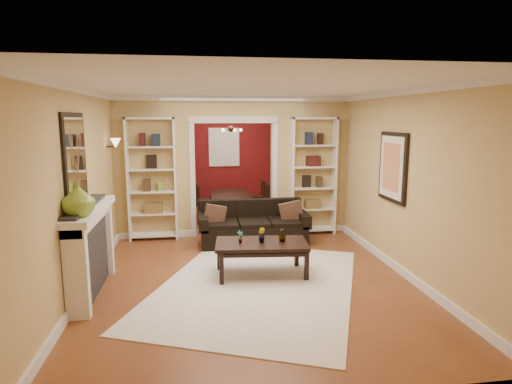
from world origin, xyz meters
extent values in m
plane|color=brown|center=(0.00, 0.00, 0.00)|extent=(8.00, 8.00, 0.00)
plane|color=white|center=(0.00, 0.00, 2.70)|extent=(8.00, 8.00, 0.00)
plane|color=tan|center=(0.00, 4.00, 1.35)|extent=(8.00, 0.00, 8.00)
plane|color=tan|center=(0.00, -4.00, 1.35)|extent=(8.00, 0.00, 8.00)
plane|color=tan|center=(-2.25, 0.00, 1.35)|extent=(0.00, 8.00, 8.00)
plane|color=tan|center=(2.25, 0.00, 1.35)|extent=(0.00, 8.00, 8.00)
cube|color=tan|center=(0.00, 1.20, 1.35)|extent=(4.50, 0.15, 2.70)
cube|color=maroon|center=(0.00, 3.97, 1.32)|extent=(4.44, 0.04, 2.64)
cube|color=#8CA5CC|center=(0.00, 3.93, 1.55)|extent=(0.78, 0.03, 0.98)
cube|color=silver|center=(0.06, -1.54, 0.01)|extent=(3.70, 4.26, 0.01)
cube|color=black|center=(0.28, 0.45, 0.39)|extent=(1.99, 0.86, 0.78)
cube|color=brown|center=(-0.42, 0.43, 0.57)|extent=(0.38, 0.15, 0.37)
cube|color=brown|center=(0.99, 0.43, 0.58)|extent=(0.42, 0.15, 0.41)
cube|color=black|center=(0.18, -1.16, 0.25)|extent=(1.38, 0.84, 0.50)
imported|color=#336626|center=(-0.13, -1.16, 0.60)|extent=(0.12, 0.11, 0.19)
imported|color=#336626|center=(0.18, -1.16, 0.61)|extent=(0.12, 0.14, 0.21)
imported|color=#336626|center=(0.49, -1.16, 0.61)|extent=(0.16, 0.16, 0.21)
cube|color=white|center=(-1.55, 1.03, 1.15)|extent=(0.90, 0.30, 2.30)
cube|color=white|center=(1.55, 1.03, 1.15)|extent=(0.90, 0.30, 2.30)
cube|color=white|center=(-2.09, -1.50, 0.58)|extent=(0.32, 1.70, 1.16)
imported|color=olive|center=(-2.09, -2.02, 1.36)|extent=(0.40, 0.40, 0.39)
cube|color=silver|center=(-2.23, -1.50, 1.80)|extent=(0.03, 0.95, 1.10)
cube|color=#FFE0A5|center=(-2.15, 0.55, 1.83)|extent=(0.18, 0.18, 0.22)
cube|color=black|center=(2.21, -1.00, 1.55)|extent=(0.04, 0.85, 1.05)
imported|color=black|center=(0.07, 2.55, 0.28)|extent=(1.61, 0.90, 0.56)
cube|color=black|center=(-0.48, 2.25, 0.47)|extent=(0.47, 0.47, 0.93)
cube|color=black|center=(0.62, 2.25, 0.43)|extent=(0.43, 0.43, 0.87)
cube|color=black|center=(-0.48, 2.85, 0.38)|extent=(0.46, 0.46, 0.77)
cube|color=black|center=(0.62, 2.85, 0.43)|extent=(0.48, 0.48, 0.86)
cube|color=#322016|center=(0.00, 2.70, 2.02)|extent=(0.50, 0.50, 0.30)
camera|label=1|loc=(-0.75, -7.08, 2.28)|focal=30.00mm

